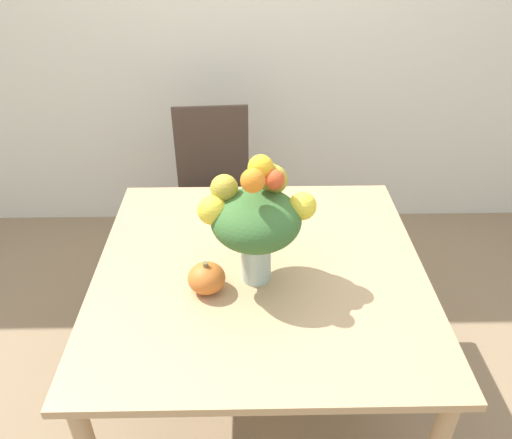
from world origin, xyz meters
name	(u,v)px	position (x,y,z in m)	size (l,w,h in m)	color
ground_plane	(259,398)	(0.00, 0.00, 0.00)	(12.00, 12.00, 0.00)	#8E7556
wall_back	(254,8)	(0.00, 1.52, 1.35)	(8.00, 0.06, 2.70)	silver
dining_table	(260,286)	(0.00, 0.00, 0.66)	(1.19, 1.18, 0.75)	tan
flower_vase	(256,217)	(-0.01, -0.04, 1.01)	(0.39, 0.30, 0.46)	#B2CCBC
pumpkin	(207,278)	(-0.18, -0.11, 0.81)	(0.13, 0.13, 0.12)	orange
dining_chair_near_window	(214,195)	(-0.23, 0.93, 0.50)	(0.45, 0.45, 0.97)	#47382D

